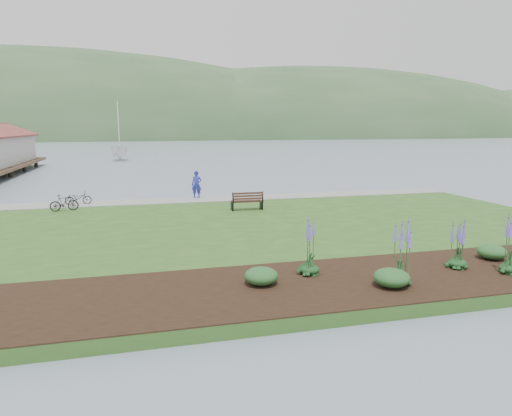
% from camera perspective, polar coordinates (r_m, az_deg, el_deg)
% --- Properties ---
extents(ground, '(600.00, 600.00, 0.00)m').
position_cam_1_polar(ground, '(22.97, -3.87, -2.56)').
color(ground, slate).
rests_on(ground, ground).
extents(lawn, '(34.00, 20.00, 0.40)m').
position_cam_1_polar(lawn, '(21.01, -2.86, -3.20)').
color(lawn, '#29511C').
rests_on(lawn, ground).
extents(shoreline_path, '(34.00, 2.20, 0.03)m').
position_cam_1_polar(shoreline_path, '(29.58, -6.34, 1.10)').
color(shoreline_path, gray).
rests_on(shoreline_path, lawn).
extents(garden_bed, '(24.00, 4.40, 0.04)m').
position_cam_1_polar(garden_bed, '(14.87, 14.97, -8.36)').
color(garden_bed, black).
rests_on(garden_bed, lawn).
extents(far_hillside, '(580.00, 80.00, 38.00)m').
position_cam_1_polar(far_hillside, '(193.60, -7.38, 8.63)').
color(far_hillside, '#32532E').
rests_on(far_hillside, ground).
extents(park_bench, '(1.77, 0.74, 1.08)m').
position_cam_1_polar(park_bench, '(25.59, -1.11, 0.92)').
color(park_bench, black).
rests_on(park_bench, lawn).
extents(person, '(0.89, 0.73, 2.11)m').
position_cam_1_polar(person, '(29.97, -7.44, 3.20)').
color(person, '#232CA1').
rests_on(person, lawn).
extents(bicycle_a, '(0.59, 1.54, 0.80)m').
position_cam_1_polar(bicycle_a, '(29.44, -21.34, 1.17)').
color(bicycle_a, black).
rests_on(bicycle_a, lawn).
extents(bicycle_b, '(0.69, 1.56, 0.91)m').
position_cam_1_polar(bicycle_b, '(27.50, -22.87, 0.59)').
color(bicycle_b, black).
rests_on(bicycle_b, lawn).
extents(sailboat, '(10.75, 10.94, 27.52)m').
position_cam_1_polar(sailboat, '(71.20, -16.60, 5.71)').
color(sailboat, silver).
rests_on(sailboat, ground).
extents(echium_0, '(0.62, 0.62, 2.12)m').
position_cam_1_polar(echium_0, '(14.20, 17.67, -5.47)').
color(echium_0, '#143819').
rests_on(echium_0, garden_bed).
extents(echium_1, '(0.62, 0.62, 1.75)m').
position_cam_1_polar(echium_1, '(16.45, 24.00, -4.38)').
color(echium_1, '#143819').
rests_on(echium_1, garden_bed).
extents(echium_2, '(0.62, 0.62, 1.96)m').
position_cam_1_polar(echium_2, '(16.59, 29.35, -4.36)').
color(echium_2, '#143819').
rests_on(echium_2, garden_bed).
extents(echium_4, '(0.62, 0.62, 2.18)m').
position_cam_1_polar(echium_4, '(14.47, 6.77, -5.09)').
color(echium_4, '#143819').
rests_on(echium_4, garden_bed).
extents(shrub_0, '(1.01, 1.01, 0.51)m').
position_cam_1_polar(shrub_0, '(13.65, 0.66, -8.49)').
color(shrub_0, '#1E4C21').
rests_on(shrub_0, garden_bed).
extents(shrub_1, '(1.06, 1.06, 0.53)m').
position_cam_1_polar(shrub_1, '(14.04, 16.60, -8.34)').
color(shrub_1, '#1E4C21').
rests_on(shrub_1, garden_bed).
extents(shrub_2, '(1.00, 1.00, 0.50)m').
position_cam_1_polar(shrub_2, '(18.19, 27.41, -4.89)').
color(shrub_2, '#1E4C21').
rests_on(shrub_2, garden_bed).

